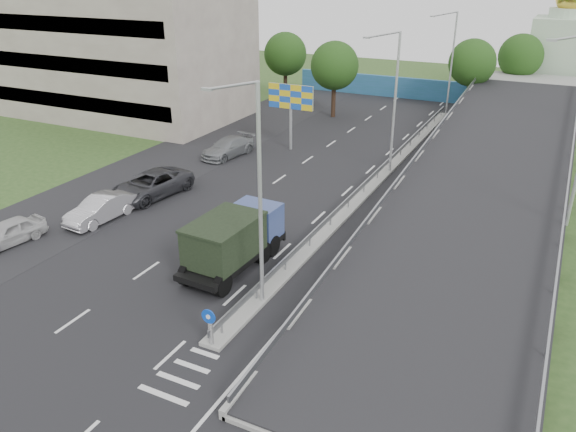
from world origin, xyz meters
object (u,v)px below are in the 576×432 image
Objects in this scene: billboard at (291,100)px; parked_car_b at (101,209)px; parked_car_c at (151,185)px; parked_car_d at (228,147)px; lamp_post_near at (256,186)px; church at (563,52)px; dump_truck at (234,238)px; lamp_post_mid at (393,96)px; lamp_post_far at (450,58)px; sign_bollard at (210,327)px; parked_car_a at (8,232)px.

parked_car_b is (-4.02, -18.23, -3.41)m from billboard.
parked_car_c is 1.17× the size of parked_car_d.
church is (9.89, 54.00, -0.50)m from lamp_post_near.
billboard is at bearing 112.49° from lamp_post_near.
billboard is at bearing 110.47° from dump_truck.
lamp_post_mid is (0.00, 20.00, 0.00)m from lamp_post_near.
parked_car_d is (-12.89, -21.96, -5.06)m from lamp_post_far.
dump_truck is 10.48m from parked_car_b.
lamp_post_near is at bearing -11.71° from parked_car_b.
parked_car_d is at bearing 120.31° from sign_bollard.
parked_car_d reaches higher than parked_car_a.
lamp_post_near is at bearing -45.29° from parked_car_d.
billboard is (-9.11, 2.00, -1.62)m from lamp_post_mid.
parked_car_c reaches higher than parked_car_b.
lamp_post_far reaches higher than parked_car_a.
church is at bearing 59.30° from billboard.
church reaches higher than parked_car_a.
billboard reaches higher than parked_car_a.
billboard is 20.71m from dump_truck.
lamp_post_near is at bearing 12.13° from parked_car_a.
dump_truck is at bearing 23.57° from parked_car_a.
parked_car_d is at bearing 125.49° from dump_truck.
sign_bollard is 6.84m from dump_truck.
billboard is at bearing 83.11° from parked_car_a.
parked_car_a is at bearing -112.34° from parked_car_b.
parked_car_c is at bearing -105.39° from billboard.
church is at bearing 73.78° from lamp_post_mid.
dump_truck is at bearing 138.52° from lamp_post_near.
parked_car_a is at bearing -97.54° from parked_car_c.
church is at bearing 66.80° from parked_car_d.
church is 60.70m from parked_car_a.
parked_car_a is (-15.38, 2.88, -0.33)m from sign_bollard.
church is 51.27m from parked_car_c.
church reaches higher than parked_car_d.
lamp_post_mid is at bearing 83.54° from dump_truck.
lamp_post_far is at bearing 74.39° from parked_car_b.
billboard is at bearing 109.21° from sign_bollard.
parked_car_c is (-12.88, -31.72, -4.97)m from lamp_post_far.
church is at bearing 69.69° from parked_car_b.
parked_car_d is (-12.89, 18.04, -5.06)m from lamp_post_near.
lamp_post_near is at bearing -100.38° from church.
church is 2.03× the size of dump_truck.
parked_car_d is (-3.78, -3.96, -3.43)m from billboard.
sign_bollard is 0.28× the size of parked_car_c.
lamp_post_far is 20.24m from billboard.
parked_car_b is at bearing 163.98° from lamp_post_near.
church is 2.66× the size of parked_car_d.
lamp_post_near is 1.66× the size of parked_car_c.
parked_car_a is (-6.38, -22.94, -3.48)m from billboard.
parked_car_d is at bearing 98.30° from parked_car_c.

